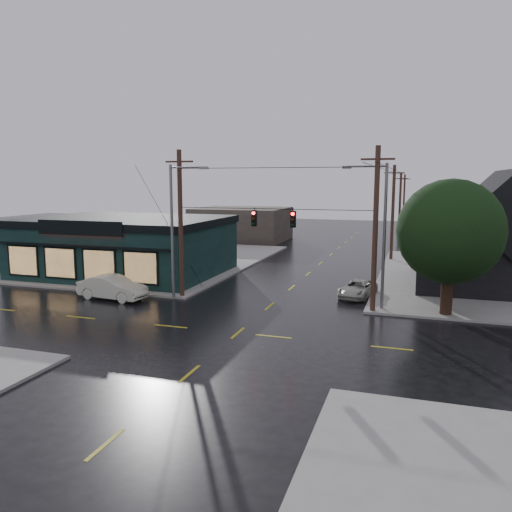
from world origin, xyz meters
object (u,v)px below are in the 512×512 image
(corner_tree, at_px, (450,232))
(suv_silver, at_px, (358,289))
(utility_pole_ne, at_px, (372,313))
(sedan_cream, at_px, (113,288))
(utility_pole_nw, at_px, (182,298))

(corner_tree, relative_size, suv_silver, 1.94)
(corner_tree, bearing_deg, utility_pole_ne, -173.32)
(sedan_cream, height_order, suv_silver, sedan_cream)
(utility_pole_nw, xyz_separation_m, suv_silver, (11.63, 3.98, 0.58))
(corner_tree, relative_size, utility_pole_ne, 0.80)
(utility_pole_nw, xyz_separation_m, utility_pole_ne, (13.00, 0.00, 0.00))
(utility_pole_ne, bearing_deg, utility_pole_nw, 180.00)
(sedan_cream, bearing_deg, corner_tree, -77.85)
(utility_pole_nw, distance_m, utility_pole_ne, 13.00)
(utility_pole_nw, distance_m, suv_silver, 12.30)
(suv_silver, bearing_deg, utility_pole_nw, -150.18)
(corner_tree, distance_m, utility_pole_ne, 6.67)
(utility_pole_nw, distance_m, sedan_cream, 4.80)
(sedan_cream, relative_size, suv_silver, 1.19)
(corner_tree, relative_size, utility_pole_nw, 0.80)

